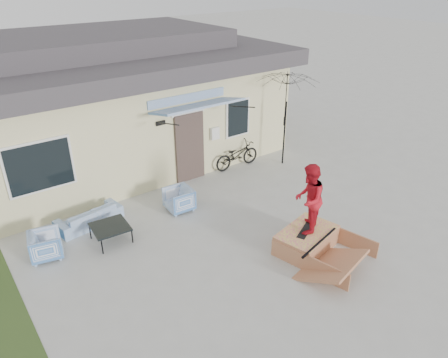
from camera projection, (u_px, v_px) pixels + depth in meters
ground at (262, 265)px, 9.26m from camera, size 90.00×90.00×0.00m
house at (107, 97)px, 14.11m from camera, size 10.80×8.49×4.10m
loveseat at (88, 213)px, 10.58m from camera, size 1.69×0.72×0.64m
armchair_left at (46, 244)px, 9.38m from camera, size 0.75×0.79×0.69m
armchair_right at (179, 198)px, 11.21m from camera, size 0.67×0.71×0.70m
coffee_table at (111, 233)px, 10.00m from camera, size 0.89×0.89×0.41m
bicycle at (237, 152)px, 13.52m from camera, size 1.64×0.60×1.04m
patio_umbrella at (286, 113)px, 13.24m from camera, size 2.32×2.22×2.20m
skate_ramp at (306, 240)px, 9.70m from camera, size 1.80×2.15×0.47m
skateboard at (306, 230)px, 9.61m from camera, size 0.75×0.49×0.05m
skater at (309, 198)px, 9.24m from camera, size 1.00×0.96×1.62m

